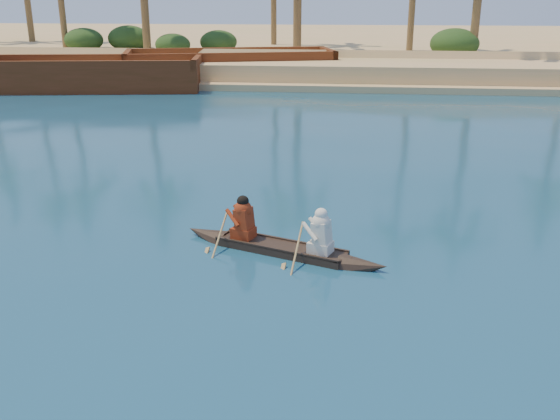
# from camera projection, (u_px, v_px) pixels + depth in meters

# --- Properties ---
(ground) EXTENTS (160.00, 160.00, 0.00)m
(ground) POSITION_uv_depth(u_px,v_px,m) (531.00, 258.00, 12.68)
(ground) COLOR #0B384A
(ground) RESTS_ON ground
(sandy_embankment) EXTENTS (150.00, 51.00, 1.50)m
(sandy_embankment) POSITION_uv_depth(u_px,v_px,m) (392.00, 47.00, 56.55)
(sandy_embankment) COLOR #DCAB7C
(sandy_embankment) RESTS_ON ground
(shrub_cluster) EXTENTS (100.00, 6.00, 2.40)m
(shrub_cluster) POSITION_uv_depth(u_px,v_px,m) (406.00, 55.00, 41.88)
(shrub_cluster) COLOR #1F3914
(shrub_cluster) RESTS_ON ground
(canoe) EXTENTS (4.52, 2.21, 1.27)m
(canoe) POSITION_uv_depth(u_px,v_px,m) (281.00, 241.00, 12.88)
(canoe) COLOR #30211A
(canoe) RESTS_ON ground
(barge_left) EXTENTS (12.89, 5.91, 2.07)m
(barge_left) POSITION_uv_depth(u_px,v_px,m) (89.00, 76.00, 34.96)
(barge_left) COLOR #632A15
(barge_left) RESTS_ON ground
(barge_mid) EXTENTS (13.46, 7.44, 2.13)m
(barge_mid) POSITION_uv_depth(u_px,v_px,m) (230.00, 68.00, 38.93)
(barge_mid) COLOR #632A15
(barge_mid) RESTS_ON ground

